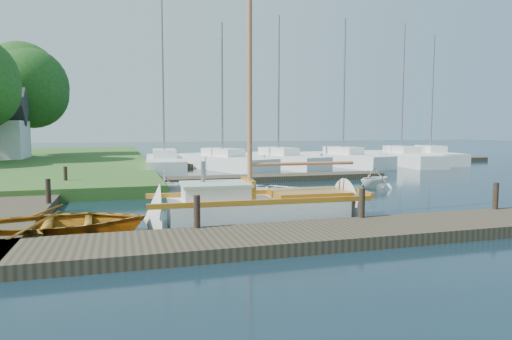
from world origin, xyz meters
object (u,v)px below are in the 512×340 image
object	(u,v)px
tender_d	(376,176)
tender_c	(252,187)
marina_boat_0	(164,162)
tender_b	(167,181)
marina_boat_4	(343,158)
mooring_post_4	(48,191)
marina_boat_5	(401,157)
sailboat	(262,210)
mooring_post_5	(66,176)
mooring_post_2	(362,203)
tree_7	(26,86)
mooring_post_3	(496,196)
dinghy	(58,220)
mooring_post_1	(197,211)
marina_boat_1	(223,161)
marina_boat_2	(278,159)
marina_boat_6	(430,156)

from	to	relation	value
tender_d	tender_c	bearing A→B (deg)	77.04
marina_boat_0	tender_b	bearing A→B (deg)	178.73
marina_boat_4	mooring_post_4	bearing A→B (deg)	113.52
mooring_post_4	tender_d	bearing A→B (deg)	10.07
marina_boat_0	marina_boat_5	distance (m)	17.62
mooring_post_4	sailboat	bearing A→B (deg)	-29.17
marina_boat_4	mooring_post_5	bearing A→B (deg)	101.97
mooring_post_2	sailboat	size ratio (longest dim) A/B	0.08
sailboat	tender_d	world-z (taller)	sailboat
mooring_post_2	marina_boat_5	size ratio (longest dim) A/B	0.08
tender_d	tree_7	bearing A→B (deg)	14.79
mooring_post_3	sailboat	distance (m)	7.03
marina_boat_0	dinghy	bearing A→B (deg)	169.86
mooring_post_3	mooring_post_5	xyz separation A→B (m)	(-13.00, 10.00, 0.00)
mooring_post_1	marina_boat_4	world-z (taller)	marina_boat_4
marina_boat_0	tree_7	size ratio (longest dim) A/B	1.28
mooring_post_5	sailboat	distance (m)	10.45
marina_boat_0	mooring_post_4	bearing A→B (deg)	163.44
mooring_post_3	dinghy	distance (m)	12.33
mooring_post_1	mooring_post_3	world-z (taller)	same
marina_boat_1	dinghy	bearing A→B (deg)	133.60
mooring_post_5	sailboat	size ratio (longest dim) A/B	0.08
marina_boat_0	tender_d	bearing A→B (deg)	-139.04
mooring_post_4	tender_c	xyz separation A→B (m)	(7.20, 1.27, -0.30)
mooring_post_1	mooring_post_2	distance (m)	4.50
mooring_post_3	marina_boat_4	size ratio (longest dim) A/B	0.08
marina_boat_1	tree_7	distance (m)	19.32
mooring_post_2	mooring_post_4	distance (m)	9.86
sailboat	tender_c	world-z (taller)	sailboat
tender_b	marina_boat_1	bearing A→B (deg)	-4.25
marina_boat_1	marina_boat_4	size ratio (longest dim) A/B	0.92
dinghy	tender_c	distance (m)	8.20
mooring_post_4	dinghy	distance (m)	3.85
marina_boat_2	mooring_post_3	bearing A→B (deg)	161.91
mooring_post_2	marina_boat_4	distance (m)	20.87
tender_c	marina_boat_0	distance (m)	12.42
marina_boat_0	marina_boat_2	size ratio (longest dim) A/B	1.15
mooring_post_2	marina_boat_6	world-z (taller)	marina_boat_6
tender_b	mooring_post_4	bearing A→B (deg)	145.87
mooring_post_5	dinghy	bearing A→B (deg)	-85.24
mooring_post_2	dinghy	distance (m)	7.87
mooring_post_3	tender_c	distance (m)	8.55
mooring_post_5	dinghy	size ratio (longest dim) A/B	0.19
marina_boat_0	marina_boat_5	bearing A→B (deg)	-85.27
mooring_post_1	marina_boat_0	bearing A→B (deg)	87.02
marina_boat_5	tree_7	size ratio (longest dim) A/B	1.11
mooring_post_2	marina_boat_5	bearing A→B (deg)	53.21
mooring_post_2	marina_boat_1	xyz separation A→B (m)	(0.32, 18.79, -0.14)
mooring_post_1	mooring_post_4	bearing A→B (deg)	128.66
marina_boat_2	marina_boat_5	size ratio (longest dim) A/B	1.00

